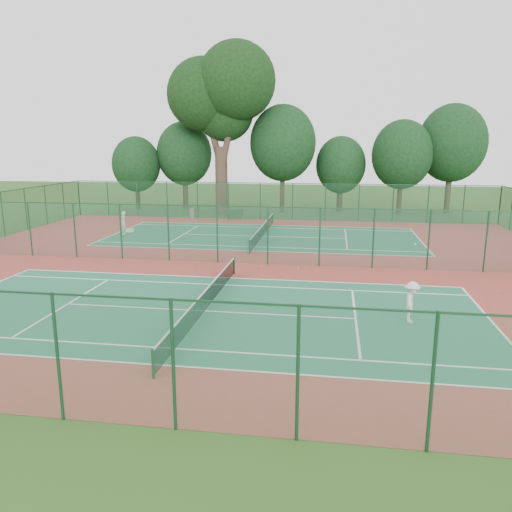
# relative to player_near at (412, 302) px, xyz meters

# --- Properties ---
(ground) EXTENTS (120.00, 120.00, 0.00)m
(ground) POSITION_rel_player_near_xyz_m (-8.58, 9.05, -0.87)
(ground) COLOR #2A5119
(ground) RESTS_ON ground
(red_pad) EXTENTS (40.00, 36.00, 0.01)m
(red_pad) POSITION_rel_player_near_xyz_m (-8.58, 9.05, -0.86)
(red_pad) COLOR maroon
(red_pad) RESTS_ON ground
(court_near) EXTENTS (23.77, 10.97, 0.01)m
(court_near) POSITION_rel_player_near_xyz_m (-8.58, 0.05, -0.85)
(court_near) COLOR #216A47
(court_near) RESTS_ON red_pad
(court_far) EXTENTS (23.77, 10.97, 0.01)m
(court_far) POSITION_rel_player_near_xyz_m (-8.58, 18.05, -0.85)
(court_far) COLOR #206542
(court_far) RESTS_ON red_pad
(fence_north) EXTENTS (40.00, 0.09, 3.50)m
(fence_north) POSITION_rel_player_near_xyz_m (-8.58, 27.05, 0.90)
(fence_north) COLOR #1A4E2D
(fence_north) RESTS_ON ground
(fence_south) EXTENTS (40.00, 0.09, 3.50)m
(fence_south) POSITION_rel_player_near_xyz_m (-8.58, -8.95, 0.90)
(fence_south) COLOR #1B5333
(fence_south) RESTS_ON ground
(fence_divider) EXTENTS (40.00, 0.09, 3.50)m
(fence_divider) POSITION_rel_player_near_xyz_m (-8.58, 9.05, 0.90)
(fence_divider) COLOR #1A4F35
(fence_divider) RESTS_ON ground
(tennis_net_near) EXTENTS (0.10, 12.90, 0.97)m
(tennis_net_near) POSITION_rel_player_near_xyz_m (-8.58, 0.05, -0.32)
(tennis_net_near) COLOR #143922
(tennis_net_near) RESTS_ON ground
(tennis_net_far) EXTENTS (0.10, 12.90, 0.97)m
(tennis_net_far) POSITION_rel_player_near_xyz_m (-8.58, 18.05, -0.32)
(tennis_net_far) COLOR #14391D
(tennis_net_far) RESTS_ON ground
(player_near) EXTENTS (0.77, 1.17, 1.69)m
(player_near) POSITION_rel_player_near_xyz_m (0.00, 0.00, 0.00)
(player_near) COLOR silver
(player_near) RESTS_ON court_near
(player_far) EXTENTS (0.64, 0.78, 1.82)m
(player_far) POSITION_rel_player_near_xyz_m (-19.72, 17.31, 0.07)
(player_far) COLOR silver
(player_far) RESTS_ON court_far
(trash_bin) EXTENTS (0.66, 0.66, 1.01)m
(trash_bin) POSITION_rel_player_near_xyz_m (-16.68, 26.37, -0.35)
(trash_bin) COLOR slate
(trash_bin) RESTS_ON red_pad
(bench) EXTENTS (1.62, 0.81, 0.96)m
(bench) POSITION_rel_player_near_xyz_m (-12.47, 26.52, -0.36)
(bench) COLOR black
(bench) RESTS_ON red_pad
(kit_bag) EXTENTS (0.77, 0.35, 0.28)m
(kit_bag) POSITION_rel_player_near_xyz_m (-19.72, 18.30, -0.72)
(kit_bag) COLOR white
(kit_bag) RESTS_ON red_pad
(stray_ball_a) EXTENTS (0.07, 0.07, 0.07)m
(stray_ball_a) POSITION_rel_player_near_xyz_m (-7.30, 8.27, -0.82)
(stray_ball_a) COLOR #DAE735
(stray_ball_a) RESTS_ON red_pad
(stray_ball_b) EXTENTS (0.07, 0.07, 0.07)m
(stray_ball_b) POSITION_rel_player_near_xyz_m (-5.14, 8.15, -0.82)
(stray_ball_b) COLOR yellow
(stray_ball_b) RESTS_ON red_pad
(stray_ball_c) EXTENTS (0.07, 0.07, 0.07)m
(stray_ball_c) POSITION_rel_player_near_xyz_m (-9.16, 8.50, -0.82)
(stray_ball_c) COLOR #C4DA32
(stray_ball_c) RESTS_ON red_pad
(big_tree) EXTENTS (11.01, 8.06, 16.91)m
(big_tree) POSITION_rel_player_near_xyz_m (-14.54, 30.79, 11.11)
(big_tree) COLOR #3D2B21
(big_tree) RESTS_ON ground
(evergreen_row) EXTENTS (39.00, 5.00, 12.00)m
(evergreen_row) POSITION_rel_player_near_xyz_m (-8.08, 33.30, -0.87)
(evergreen_row) COLOR black
(evergreen_row) RESTS_ON ground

